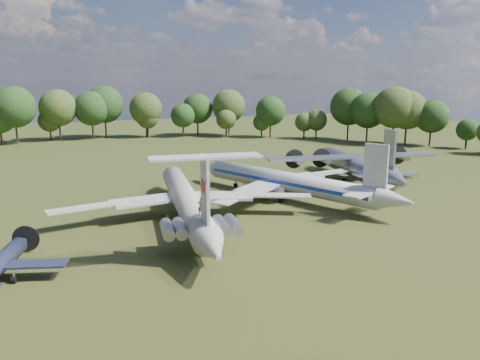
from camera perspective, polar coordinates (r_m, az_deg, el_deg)
name	(u,v)px	position (r m, az deg, el deg)	size (l,w,h in m)	color
ground	(161,223)	(61.23, -9.57, -5.21)	(300.00, 300.00, 0.00)	#254015
il62_airliner	(186,205)	(61.05, -6.60, -3.04)	(34.13, 44.37, 4.35)	beige
tu104_jet	(287,185)	(72.12, 5.71, -0.67)	(31.57, 42.09, 4.21)	silver
an12_transport	(354,169)	(85.68, 13.76, 1.27)	(31.50, 35.21, 4.63)	#95979C
person_on_il62	(201,206)	(48.58, -4.79, -3.19)	(0.71, 0.47, 1.96)	#906249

